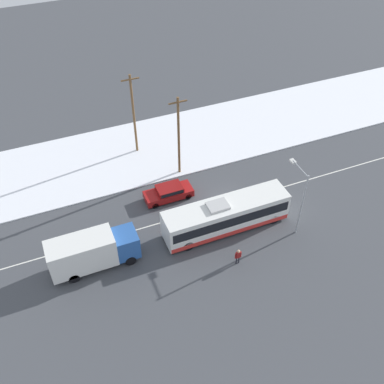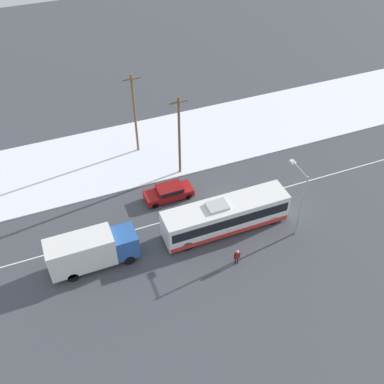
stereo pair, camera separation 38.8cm
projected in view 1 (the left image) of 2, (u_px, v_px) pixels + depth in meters
ground_plane at (228, 203)px, 42.45m from camera, size 120.00×120.00×0.00m
snow_lot at (185, 140)px, 49.81m from camera, size 80.00×11.06×0.12m
lane_marking_center at (228, 203)px, 42.45m from camera, size 60.00×0.12×0.00m
city_bus at (226, 215)px, 39.11m from camera, size 11.28×2.57×3.14m
box_truck at (92, 251)px, 35.81m from camera, size 7.19×2.30×3.27m
sedan_car at (169, 192)px, 42.47m from camera, size 4.61×1.80×1.41m
pedestrian_at_stop at (238, 255)px, 36.51m from camera, size 0.59×0.26×1.63m
streetlamp at (300, 193)px, 37.26m from camera, size 0.36×2.62×6.57m
utility_pole_roadside at (179, 136)px, 42.73m from camera, size 1.80×0.24×8.72m
utility_pole_snowlot at (134, 114)px, 45.28m from camera, size 1.80×0.24×9.03m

